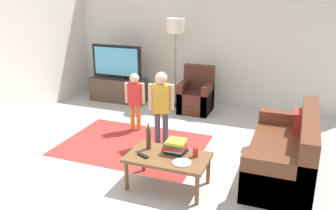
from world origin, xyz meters
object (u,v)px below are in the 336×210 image
couch (288,155)px  floor_lamp (176,30)px  soda_can (196,152)px  child_near_tv (135,97)px  coffee_table (168,159)px  tv (117,62)px  armchair (196,97)px  book_stack (175,147)px  tv_stand (118,90)px  tv_remote (143,156)px  child_center (161,102)px  bottle (148,138)px  plate (182,163)px

couch → floor_lamp: floor_lamp is taller
floor_lamp → soda_can: 3.38m
child_near_tv → coffee_table: 1.93m
tv → couch: 4.17m
armchair → book_stack: 2.77m
tv_stand → child_near_tv: 1.76m
tv_remote → tv: bearing=148.6°
book_stack → tv_remote: 0.42m
armchair → soda_can: 2.85m
child_center → coffee_table: (0.54, -1.13, -0.33)m
tv → book_stack: (2.29, -2.73, -0.35)m
bottle → child_near_tv: bearing=121.7°
tv_stand → armchair: armchair is taller
coffee_table → child_near_tv: bearing=127.8°
tv → coffee_table: 3.66m
armchair → soda_can: armchair is taller
floor_lamp → plate: bearing=-69.0°
armchair → tv: bearing=179.4°
couch → plate: couch is taller
floor_lamp → coffee_table: 3.39m
bottle → tv: bearing=125.1°
couch → child_center: 1.97m
child_center → book_stack: bearing=-59.6°
coffee_table → tv_remote: 0.31m
child_near_tv → couch: bearing=-15.0°
armchair → tv_remote: (0.19, -2.95, 0.13)m
couch → coffee_table: size_ratio=1.80×
armchair → book_stack: bearing=-79.0°
child_near_tv → child_center: size_ratio=0.86×
child_center → coffee_table: 1.30m
floor_lamp → book_stack: bearing=-70.2°
tv_remote → plate: (0.50, -0.00, -0.00)m
child_center → soda_can: size_ratio=9.75×
tv → floor_lamp: floor_lamp is taller
tv → armchair: bearing=-0.6°
tv_stand → plate: tv_stand is taller
coffee_table → bottle: (-0.30, 0.10, 0.19)m
armchair → child_center: size_ratio=0.77×
child_near_tv → tv_remote: (0.89, -1.63, -0.17)m
armchair → tv_remote: armchair is taller
coffee_table → soda_can: 0.35m
child_near_tv → plate: child_near_tv is taller
child_center → book_stack: 1.19m
child_near_tv → coffee_table: child_near_tv is taller
couch → bottle: 1.84m
floor_lamp → coffee_table: (0.99, -3.03, -1.17)m
couch → coffee_table: 1.60m
child_near_tv → bottle: 1.66m
couch → child_center: (-1.91, 0.30, 0.41)m
tv_stand → bottle: (1.94, -2.77, 0.32)m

